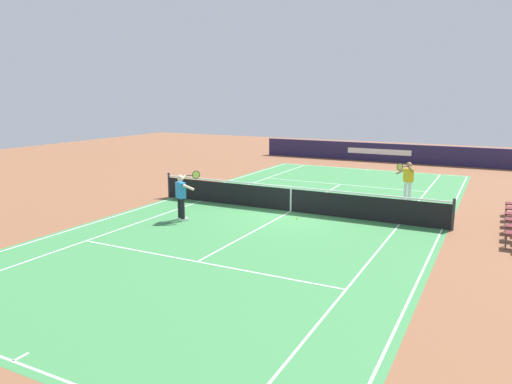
# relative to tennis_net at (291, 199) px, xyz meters

# --- Properties ---
(ground_plane) EXTENTS (60.00, 60.00, 0.00)m
(ground_plane) POSITION_rel_tennis_net_xyz_m (0.00, 0.00, -0.49)
(ground_plane) COLOR brown
(court_slab) EXTENTS (24.20, 11.40, 0.00)m
(court_slab) POSITION_rel_tennis_net_xyz_m (0.00, 0.00, -0.49)
(court_slab) COLOR #387A42
(court_slab) RESTS_ON ground_plane
(court_line_markings) EXTENTS (23.85, 11.05, 0.01)m
(court_line_markings) POSITION_rel_tennis_net_xyz_m (0.00, 0.00, -0.49)
(court_line_markings) COLOR white
(court_line_markings) RESTS_ON ground_plane
(tennis_net) EXTENTS (0.10, 11.70, 1.08)m
(tennis_net) POSITION_rel_tennis_net_xyz_m (0.00, 0.00, 0.00)
(tennis_net) COLOR #2D2D33
(tennis_net) RESTS_ON ground_plane
(stadium_barrier) EXTENTS (0.26, 17.00, 1.24)m
(stadium_barrier) POSITION_rel_tennis_net_xyz_m (-15.90, -0.00, 0.13)
(stadium_barrier) COLOR #231E47
(stadium_barrier) RESTS_ON ground_plane
(tennis_player_near) EXTENTS (1.19, 0.75, 1.70)m
(tennis_player_near) POSITION_rel_tennis_net_xyz_m (2.99, -2.95, 0.44)
(tennis_player_near) COLOR black
(tennis_player_near) RESTS_ON ground_plane
(tennis_player_far) EXTENTS (1.16, 0.75, 1.70)m
(tennis_player_far) POSITION_rel_tennis_net_xyz_m (-3.99, 3.64, 0.44)
(tennis_player_far) COLOR white
(tennis_player_far) RESTS_ON ground_plane
(tennis_ball) EXTENTS (0.07, 0.07, 0.07)m
(tennis_ball) POSITION_rel_tennis_net_xyz_m (0.98, 0.66, -0.46)
(tennis_ball) COLOR #CCE01E
(tennis_ball) RESTS_ON ground_plane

